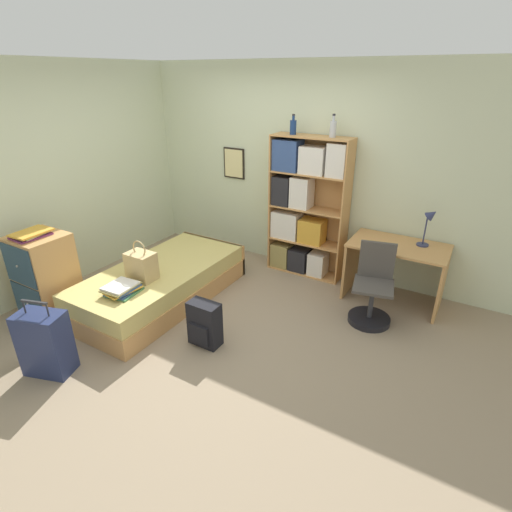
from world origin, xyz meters
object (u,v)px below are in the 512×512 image
Objects in this scene: handbag at (141,266)px; magazine_pile_on_dresser at (31,234)px; bookcase at (303,207)px; desk_chair at (372,297)px; book_stack_on_bed at (122,289)px; bed at (162,283)px; bottle_green at (293,127)px; desk_lamp at (430,220)px; bottle_brown at (333,128)px; suitcase at (45,343)px; desk at (396,263)px; backpack at (204,324)px; dresser at (45,276)px.

handbag is 1.20× the size of magazine_pile_on_dresser.
desk_chair is at bearing -31.09° from bookcase.
desk_chair is at bearing 34.00° from book_stack_on_bed.
bottle_green is at bearing 58.79° from bed.
bottle_brown is at bearing 177.59° from desk_lamp.
bookcase is (0.99, 2.14, 0.44)m from book_stack_on_bed.
bottle_green is at bearing 179.15° from desk_lamp.
desk_lamp is (1.68, -0.02, -0.86)m from bottle_green.
suitcase is 1.23m from magazine_pile_on_dresser.
bed is 1.17× the size of bookcase.
desk_chair is (-0.10, -0.55, -0.21)m from desk.
bed is at bearing -125.52° from bookcase.
desk_lamp is 1.04m from desk_chair.
desk_chair is (2.21, 2.27, -0.02)m from suitcase.
backpack is (0.92, -0.13, -0.34)m from handbag.
bottle_brown is (1.31, 2.16, 1.41)m from book_stack_on_bed.
suitcase is 2.85× the size of bottle_brown.
backpack is (-1.37, -1.79, -0.26)m from desk.
bottle_brown reaches higher than dresser.
suitcase is at bearing -131.17° from desk_lamp.
bookcase is at bearing -177.57° from bottle_brown.
book_stack_on_bed is 2.68m from bottle_green.
magazine_pile_on_dresser is (-0.87, 0.58, 0.65)m from suitcase.
handbag is 1.19m from suitcase.
desk_chair is (2.23, 0.80, 0.07)m from bed.
bottle_brown reaches higher than bottle_green.
bed is 5.61× the size of magazine_pile_on_dresser.
desk_chair is at bearing 19.83° from bed.
book_stack_on_bed is at bearing -167.29° from backpack.
bed is at bearing -150.43° from desk_lamp.
handbag reaches higher than backpack.
bottle_brown reaches higher than desk_chair.
book_stack_on_bed is 3.31m from desk_lamp.
desk is 0.59m from desk_lamp.
handbag is at bearing -119.74° from bookcase.
desk_chair is 1.78m from backpack.
magazine_pile_on_dresser reaches higher than desk_chair.
bottle_green is 1.89m from desk_lamp.
suitcase is 1.59× the size of backpack.
bottle_brown is 1.48m from desk_lamp.
desk_lamp is 2.62m from backpack.
bottle_green is at bearing 53.38° from dresser.
bottle_green is (0.90, 1.49, 1.66)m from bed.
dresser is 2.49× the size of magazine_pile_on_dresser.
dresser is (-0.93, -0.22, 0.00)m from book_stack_on_bed.
desk is (3.17, 2.21, 0.02)m from dresser.
bottle_brown is (2.23, 2.37, 1.41)m from dresser.
suitcase is 3.17m from desk_chair.
bottle_brown is (2.24, 2.41, 0.92)m from magazine_pile_on_dresser.
bottle_green reaches higher than backpack.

